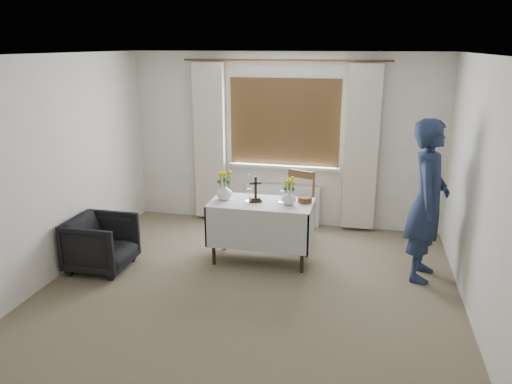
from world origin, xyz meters
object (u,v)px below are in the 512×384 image
Objects in this scene: person at (428,201)px; wooden_cross at (256,189)px; flower_vase_right at (289,197)px; altar_table at (261,232)px; armchair at (101,243)px; wooden_chair at (295,206)px; flower_vase_left at (224,192)px.

person is 5.89× the size of wooden_cross.
person reaches higher than flower_vase_right.
flower_vase_right is at bearing 100.78° from person.
wooden_cross is at bearing 177.33° from flower_vase_right.
armchair is at bearing -160.44° from altar_table.
flower_vase_right is (0.05, -0.83, 0.38)m from wooden_chair.
wooden_chair is at bearing 73.63° from person.
wooden_cross is 0.42m from flower_vase_right.
flower_vase_right is (2.15, 0.63, 0.53)m from armchair.
person is (1.90, -0.03, 0.54)m from altar_table.
flower_vase_left is (-0.39, 0.00, -0.06)m from wooden_cross.
armchair is at bearing -126.80° from wooden_chair.
person is 9.12× the size of flower_vase_left.
flower_vase_left reaches higher than altar_table.
flower_vase_left reaches higher than armchair.
flower_vase_left is at bearing -63.68° from armchair.
wooden_chair reaches higher than armchair.
wooden_cross reaches higher than armchair.
wooden_cross is at bearing 175.76° from altar_table.
wooden_chair is 1.87m from person.
wooden_chair is 3.02× the size of wooden_cross.
armchair is at bearing -154.08° from flower_vase_left.
altar_table is 6.16× the size of flower_vase_left.
armchair is 2.30m from flower_vase_right.
altar_table is at bearing 177.66° from flower_vase_right.
person is 1.56m from flower_vase_right.
flower_vase_right reaches higher than armchair.
wooden_cross is (-1.97, 0.03, -0.00)m from person.
altar_table is 3.98× the size of wooden_cross.
flower_vase_right is (-1.56, 0.01, -0.07)m from person.
altar_table is at bearing -1.19° from flower_vase_left.
altar_table reaches higher than armchair.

